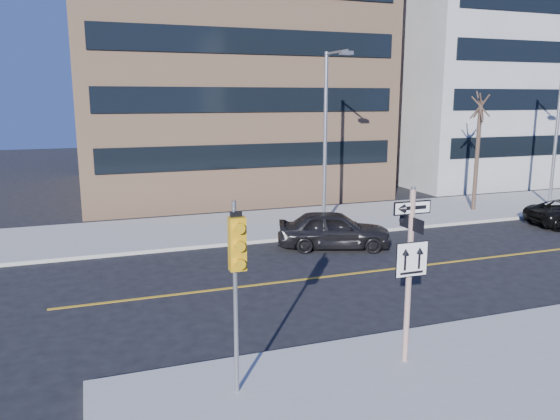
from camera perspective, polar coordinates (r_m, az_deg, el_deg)
name	(u,v)px	position (r m, az deg, el deg)	size (l,w,h in m)	color
ground	(354,325)	(15.38, 7.79, -11.81)	(120.00, 120.00, 0.00)	black
far_sidewalk	(536,203)	(35.23, 25.14, 0.69)	(66.00, 6.00, 0.15)	#A3A198
sign_pole	(410,266)	(12.51, 13.40, -5.68)	(0.92, 0.92, 4.06)	beige
traffic_signal	(237,259)	(10.61, -4.52, -5.17)	(0.32, 0.45, 4.00)	gray
parked_car_a	(334,230)	(22.51, 5.66, -2.06)	(4.61, 1.86, 1.57)	black
streetlight_a	(328,127)	(25.58, 4.99, 8.59)	(0.55, 2.25, 8.00)	gray
street_tree_west	(480,109)	(30.83, 20.21, 9.88)	(1.80, 1.80, 6.35)	#3B2B22
building_brick	(214,54)	(38.57, -6.91, 15.88)	(18.00, 18.00, 18.00)	tan
building_grey_mid	(488,80)	(47.65, 20.91, 12.58)	(20.00, 16.00, 15.00)	#929597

